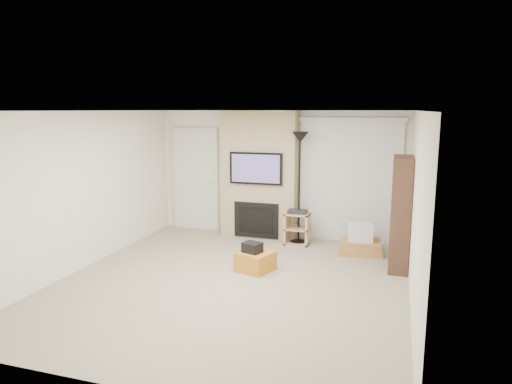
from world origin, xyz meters
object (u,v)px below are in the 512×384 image
(box_stack, at_px, (360,242))
(av_stand, at_px, (297,226))
(floor_lamp, at_px, (300,156))
(bookshelf, at_px, (401,213))
(ottoman, at_px, (255,261))

(box_stack, bearing_deg, av_stand, 170.06)
(floor_lamp, distance_m, bookshelf, 2.17)
(floor_lamp, distance_m, av_stand, 1.32)
(bookshelf, bearing_deg, box_stack, 136.40)
(box_stack, bearing_deg, ottoman, -137.07)
(ottoman, distance_m, floor_lamp, 2.29)
(floor_lamp, bearing_deg, box_stack, -13.16)
(av_stand, bearing_deg, floor_lamp, 80.36)
(av_stand, xyz_separation_m, bookshelf, (1.83, -0.83, 0.55))
(ottoman, relative_size, av_stand, 0.76)
(ottoman, height_order, box_stack, box_stack)
(av_stand, xyz_separation_m, box_stack, (1.18, -0.21, -0.15))
(floor_lamp, bearing_deg, av_stand, -99.64)
(bookshelf, bearing_deg, av_stand, 155.74)
(av_stand, distance_m, bookshelf, 2.09)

